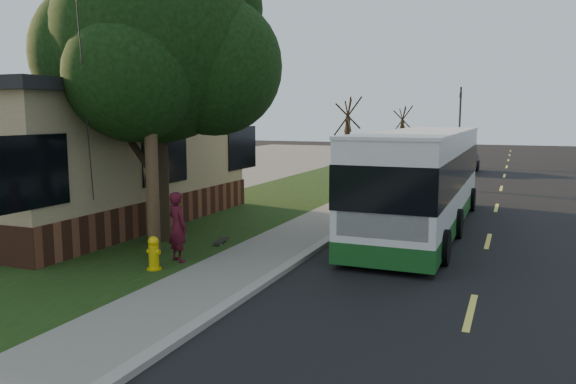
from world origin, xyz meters
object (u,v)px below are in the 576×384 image
object	(u,v)px
bare_tree_near	(348,140)
dumpster	(150,193)
skateboarder	(178,227)
skateboard_main	(221,241)
utility_pole	(148,61)
bare_tree_far	(402,135)
traffic_signal	(460,119)
distant_car	(461,160)
fire_hydrant	(154,253)
transit_bus	(423,177)
leafy_tree	(158,47)

from	to	relation	value
bare_tree_near	dumpster	bearing A→B (deg)	-109.64
skateboarder	skateboard_main	world-z (taller)	skateboarder
utility_pole	bare_tree_far	xyz separation A→B (m)	(0.31, 29.01, -2.63)
traffic_signal	bare_tree_far	bearing A→B (deg)	-131.19
bare_tree_far	distant_car	distance (m)	6.75
fire_hydrant	dumpster	xyz separation A→B (m)	(-4.94, 6.68, 0.21)
skateboarder	dumpster	world-z (taller)	skateboarder
transit_bus	dumpster	bearing A→B (deg)	-178.10
leafy_tree	skateboarder	bearing A→B (deg)	-47.93
bare_tree_near	skateboard_main	world-z (taller)	bare_tree_near
traffic_signal	transit_bus	xyz separation A→B (m)	(1.53, -27.00, -1.59)
fire_hydrant	dumpster	distance (m)	8.31
bare_tree_far	transit_bus	xyz separation A→B (m)	(5.03, -23.00, -0.43)
transit_bus	skateboarder	distance (m)	7.71
leafy_tree	bare_tree_near	size ratio (longest dim) A/B	1.81
bare_tree_near	transit_bus	size ratio (longest dim) A/B	0.39
skateboard_main	fire_hydrant	bearing A→B (deg)	-92.03
fire_hydrant	transit_bus	xyz separation A→B (m)	(4.63, 7.00, 1.14)
fire_hydrant	skateboarder	size ratio (longest dim) A/B	0.46
utility_pole	bare_tree_far	world-z (taller)	utility_pole
fire_hydrant	leafy_tree	world-z (taller)	leafy_tree
skateboarder	distant_car	bearing A→B (deg)	-74.14
utility_pole	traffic_signal	size ratio (longest dim) A/B	1.65
traffic_signal	dumpster	xyz separation A→B (m)	(-8.04, -27.32, -2.52)
utility_pole	fire_hydrant	bearing A→B (deg)	-54.62
fire_hydrant	utility_pole	bearing A→B (deg)	125.38
skateboard_main	distant_car	world-z (taller)	distant_car
skateboarder	skateboard_main	bearing A→B (deg)	-64.80
dumpster	distant_car	distance (m)	20.54
traffic_signal	distant_car	xyz separation A→B (m)	(1.00, -8.87, -2.43)
transit_bus	dumpster	xyz separation A→B (m)	(-9.57, -0.32, -0.93)
fire_hydrant	bare_tree_near	bearing A→B (deg)	92.86
utility_pole	skateboarder	bearing A→B (deg)	-13.68
bare_tree_near	traffic_signal	bearing A→B (deg)	75.96
bare_tree_far	traffic_signal	world-z (taller)	traffic_signal
distant_car	fire_hydrant	bearing A→B (deg)	-93.40
traffic_signal	skateboarder	world-z (taller)	traffic_signal
bare_tree_near	utility_pole	bearing A→B (deg)	-89.34
utility_pole	distant_car	distance (m)	24.91
bare_tree_far	skateboard_main	distance (m)	27.25
utility_pole	dumpster	xyz separation A→B (m)	(-4.23, 5.69, -3.98)
fire_hydrant	distant_car	bearing A→B (deg)	80.73
bare_tree_far	dumpster	xyz separation A→B (m)	(-4.54, -23.32, -1.36)
bare_tree_near	dumpster	world-z (taller)	bare_tree_near
traffic_signal	distant_car	bearing A→B (deg)	-83.57
bare_tree_far	skateboarder	size ratio (longest dim) A/B	2.49
skateboard_main	distant_car	xyz separation A→B (m)	(4.00, 22.31, 0.61)
skateboard_main	bare_tree_near	bearing A→B (deg)	93.77
bare_tree_near	bare_tree_far	size ratio (longest dim) A/B	1.07
skateboard_main	skateboarder	bearing A→B (deg)	-90.00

